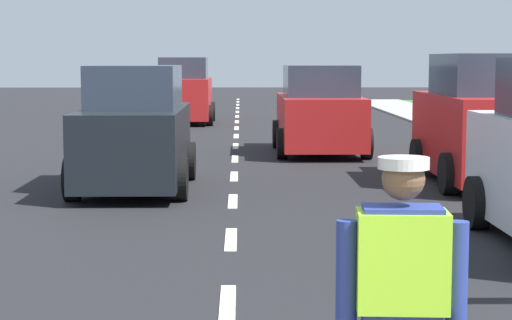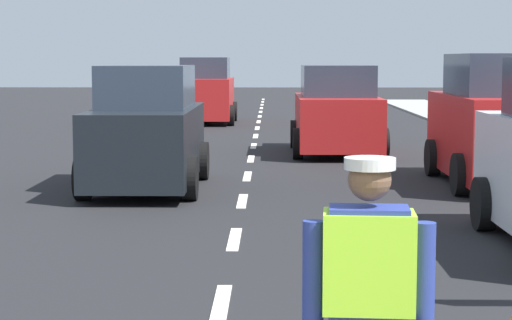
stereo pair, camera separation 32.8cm
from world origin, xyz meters
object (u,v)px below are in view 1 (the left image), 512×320
at_px(car_oncoming_lead, 135,132).
at_px(car_parked_far, 481,124).
at_px(car_oncoming_third, 184,93).
at_px(road_worker, 406,301).
at_px(car_outgoing_far, 320,113).

bearing_deg(car_oncoming_lead, car_parked_far, 5.17).
bearing_deg(car_oncoming_third, road_worker, -84.13).
xyz_separation_m(car_outgoing_far, car_oncoming_third, (-3.72, 10.07, 0.09)).
distance_m(car_oncoming_lead, car_parked_far, 5.92).
xyz_separation_m(road_worker, car_parked_far, (3.31, 11.24, 0.11)).
xyz_separation_m(road_worker, car_outgoing_far, (0.98, 16.60, 0.01)).
bearing_deg(road_worker, car_parked_far, 73.61).
bearing_deg(car_oncoming_lead, car_oncoming_third, 90.56).
relative_size(car_oncoming_lead, car_oncoming_third, 1.06).
relative_size(road_worker, car_oncoming_third, 0.44).
bearing_deg(car_outgoing_far, car_oncoming_lead, -121.20).
xyz_separation_m(road_worker, car_oncoming_lead, (-2.59, 10.71, 0.02)).
distance_m(car_outgoing_far, car_oncoming_third, 10.74).
bearing_deg(road_worker, car_oncoming_third, 95.87).
xyz_separation_m(road_worker, car_oncoming_third, (-2.74, 26.67, 0.10)).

